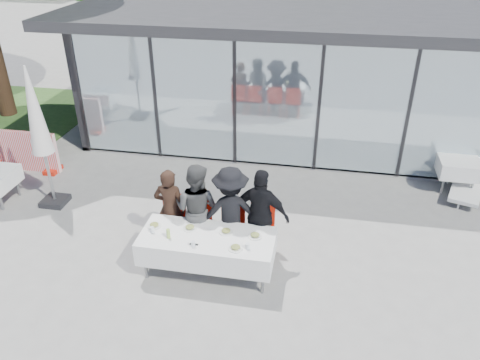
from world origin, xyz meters
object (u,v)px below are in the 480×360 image
(plate_b, at_px, (190,228))
(spare_table_right, at_px, (458,166))
(plate_a, at_px, (154,225))
(market_umbrella, at_px, (36,120))
(diner_chair_a, at_px, (173,217))
(diner_chair_c, at_px, (232,223))
(plate_c, at_px, (226,231))
(plate_d, at_px, (255,235))
(diner_b, at_px, (196,208))
(diner_chair_b, at_px, (199,219))
(lounger, at_px, (468,183))
(diner_chair_d, at_px, (262,226))
(plate_extra, at_px, (236,248))
(diner_d, at_px, (261,215))
(dining_table, at_px, (207,246))
(juice_bottle, at_px, (168,234))
(diner_c, at_px, (231,212))
(diner_a, at_px, (170,209))
(folded_eyeglasses, at_px, (194,244))

(plate_b, xyz_separation_m, spare_table_right, (5.10, 3.64, -0.22))
(plate_a, relative_size, market_umbrella, 0.08)
(diner_chair_a, bearing_deg, spare_table_right, 28.48)
(diner_chair_c, bearing_deg, plate_c, -88.25)
(plate_d, bearing_deg, plate_b, 179.02)
(diner_b, height_order, diner_chair_c, diner_b)
(diner_chair_b, bearing_deg, lounger, 28.07)
(diner_chair_d, distance_m, plate_b, 1.32)
(plate_extra, relative_size, spare_table_right, 0.27)
(diner_d, distance_m, plate_c, 0.71)
(diner_b, xyz_separation_m, diner_chair_d, (1.16, 0.12, -0.33))
(dining_table, relative_size, diner_chair_a, 2.32)
(dining_table, relative_size, diner_d, 1.31)
(juice_bottle, relative_size, spare_table_right, 0.19)
(diner_chair_c, distance_m, diner_chair_d, 0.54)
(diner_c, height_order, diner_chair_c, diner_c)
(juice_bottle, relative_size, lounger, 0.11)
(spare_table_right, height_order, lounger, spare_table_right)
(diner_a, height_order, juice_bottle, diner_a)
(diner_chair_c, xyz_separation_m, plate_d, (0.52, -0.62, 0.24))
(plate_extra, bearing_deg, folded_eyeglasses, -178.85)
(diner_chair_b, bearing_deg, diner_b, -90.00)
(dining_table, bearing_deg, spare_table_right, 38.48)
(diner_a, relative_size, diner_b, 0.92)
(diner_chair_d, height_order, plate_extra, diner_chair_d)
(plate_b, height_order, plate_extra, same)
(folded_eyeglasses, relative_size, lounger, 0.10)
(market_umbrella, bearing_deg, diner_chair_a, -15.06)
(diner_chair_d, bearing_deg, spare_table_right, 37.58)
(diner_chair_a, xyz_separation_m, lounger, (5.84, 2.85, -0.28))
(diner_a, relative_size, plate_a, 6.70)
(plate_a, height_order, plate_extra, same)
(plate_b, xyz_separation_m, market_umbrella, (-3.43, 1.39, 1.16))
(diner_chair_a, relative_size, folded_eyeglasses, 6.96)
(dining_table, relative_size, diner_chair_b, 2.32)
(diner_a, distance_m, lounger, 6.58)
(dining_table, distance_m, plate_b, 0.44)
(diner_chair_c, relative_size, spare_table_right, 1.13)
(diner_c, distance_m, diner_chair_d, 0.64)
(diner_chair_d, bearing_deg, plate_d, -92.56)
(diner_chair_c, xyz_separation_m, market_umbrella, (-4.04, 0.79, 1.40))
(diner_chair_c, height_order, juice_bottle, diner_chair_c)
(diner_b, distance_m, diner_c, 0.62)
(plate_a, distance_m, juice_bottle, 0.43)
(diner_d, xyz_separation_m, plate_a, (-1.77, -0.52, -0.09))
(plate_c, relative_size, plate_d, 1.00)
(diner_c, xyz_separation_m, spare_table_right, (4.50, 3.16, -0.30))
(juice_bottle, bearing_deg, plate_a, 142.27)
(diner_chair_c, xyz_separation_m, plate_extra, (0.26, -1.00, 0.24))
(dining_table, distance_m, diner_a, 1.08)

